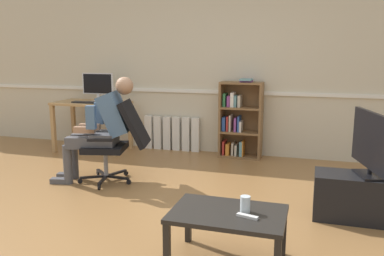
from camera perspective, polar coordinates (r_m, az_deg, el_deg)
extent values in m
plane|color=olive|center=(3.76, -6.17, -12.76)|extent=(18.00, 18.00, 0.00)
cube|color=beige|center=(5.98, 3.77, 9.32)|extent=(12.00, 0.10, 2.70)
cube|color=white|center=(5.94, 3.57, 5.16)|extent=(12.00, 0.03, 0.05)
cube|color=tan|center=(6.39, -19.17, -0.10)|extent=(0.06, 0.06, 0.72)
cube|color=tan|center=(5.85, -11.06, -0.66)|extent=(0.06, 0.06, 0.72)
cube|color=tan|center=(6.31, -8.79, 0.25)|extent=(0.06, 0.06, 0.72)
cube|color=tan|center=(6.82, -16.54, 0.71)|extent=(0.06, 0.06, 0.72)
cube|color=tan|center=(6.27, -14.17, 3.47)|extent=(1.10, 0.61, 0.04)
cube|color=silver|center=(6.28, -13.28, 3.74)|extent=(0.18, 0.14, 0.01)
cube|color=silver|center=(6.29, -13.21, 4.27)|extent=(0.04, 0.02, 0.10)
cube|color=silver|center=(6.27, -13.30, 6.19)|extent=(0.51, 0.02, 0.32)
cube|color=black|center=(6.26, -13.36, 6.17)|extent=(0.47, 0.00, 0.29)
cube|color=black|center=(6.16, -15.07, 3.57)|extent=(0.38, 0.12, 0.02)
cube|color=white|center=(6.00, -12.22, 3.58)|extent=(0.06, 0.10, 0.03)
cube|color=brown|center=(5.80, 4.22, 1.27)|extent=(0.03, 0.28, 1.09)
cube|color=brown|center=(5.70, 9.80, 0.97)|extent=(0.03, 0.28, 1.09)
cube|color=brown|center=(5.88, 7.23, 1.34)|extent=(0.57, 0.02, 1.09)
cube|color=brown|center=(5.86, 6.87, -3.99)|extent=(0.54, 0.28, 0.03)
cube|color=brown|center=(5.78, 6.94, -0.60)|extent=(0.54, 0.28, 0.03)
cube|color=brown|center=(5.72, 7.02, 2.87)|extent=(0.54, 0.28, 0.03)
cube|color=brown|center=(5.68, 7.11, 6.39)|extent=(0.54, 0.28, 0.03)
cube|color=red|center=(5.87, 4.64, -2.74)|extent=(0.03, 0.19, 0.20)
cube|color=#2D519E|center=(5.80, 4.69, 0.65)|extent=(0.05, 0.19, 0.20)
cube|color=#38844C|center=(5.77, 4.78, 4.05)|extent=(0.04, 0.19, 0.19)
cube|color=orange|center=(5.86, 5.21, -2.97)|extent=(0.05, 0.19, 0.17)
cube|color=red|center=(5.79, 5.21, 0.67)|extent=(0.03, 0.19, 0.21)
cube|color=#89428E|center=(5.75, 5.37, 3.86)|extent=(0.04, 0.19, 0.15)
cube|color=beige|center=(5.87, 5.92, -2.90)|extent=(0.03, 0.19, 0.18)
cube|color=beige|center=(5.77, 5.57, 0.73)|extent=(0.03, 0.19, 0.23)
cube|color=white|center=(5.73, 5.88, 4.08)|extent=(0.05, 0.19, 0.21)
cube|color=beige|center=(5.84, 6.38, -3.09)|extent=(0.03, 0.19, 0.16)
cube|color=#89428E|center=(5.77, 6.31, 0.54)|extent=(0.03, 0.19, 0.20)
cube|color=#6699A3|center=(5.74, 6.30, 3.87)|extent=(0.04, 0.19, 0.16)
cube|color=orange|center=(5.82, 7.27, -2.87)|extent=(0.03, 0.19, 0.21)
cube|color=#2D519E|center=(5.75, 6.75, 0.62)|extent=(0.03, 0.19, 0.22)
cube|color=beige|center=(5.72, 6.86, 3.84)|extent=(0.04, 0.19, 0.17)
cube|color=#6699A3|center=(5.82, 7.09, -2.88)|extent=(0.04, 0.19, 0.21)
cube|color=white|center=(5.76, 7.00, 0.27)|extent=(0.04, 0.19, 0.15)
cube|color=#89428E|center=(5.69, 7.78, 6.65)|extent=(0.16, 0.22, 0.02)
cube|color=#6699A3|center=(5.64, 7.77, 6.85)|extent=(0.16, 0.22, 0.02)
cube|color=white|center=(6.34, -6.18, -0.56)|extent=(0.12, 0.08, 0.52)
cube|color=white|center=(6.28, -4.88, -0.65)|extent=(0.12, 0.08, 0.52)
cube|color=white|center=(6.22, -3.56, -0.73)|extent=(0.12, 0.08, 0.52)
cube|color=white|center=(6.17, -2.22, -0.81)|extent=(0.12, 0.08, 0.52)
cube|color=white|center=(6.12, -0.85, -0.90)|extent=(0.12, 0.08, 0.52)
cube|color=white|center=(6.08, 0.54, -0.99)|extent=(0.12, 0.08, 0.52)
cube|color=black|center=(4.70, -12.61, -7.25)|extent=(0.11, 0.30, 0.02)
cylinder|color=black|center=(4.57, -13.11, -8.27)|extent=(0.03, 0.06, 0.06)
cube|color=black|center=(4.76, -10.60, -6.94)|extent=(0.30, 0.06, 0.02)
cylinder|color=black|center=(4.69, -9.01, -7.62)|extent=(0.06, 0.03, 0.06)
cube|color=black|center=(4.92, -10.74, -6.33)|extent=(0.15, 0.29, 0.02)
cylinder|color=black|center=(5.03, -9.41, -6.38)|extent=(0.04, 0.06, 0.06)
cube|color=black|center=(4.97, -12.73, -6.25)|extent=(0.25, 0.22, 0.02)
cylinder|color=black|center=(5.12, -13.29, -6.23)|extent=(0.06, 0.05, 0.06)
cube|color=black|center=(4.83, -13.90, -6.79)|extent=(0.27, 0.19, 0.02)
cylinder|color=black|center=(4.85, -15.67, -7.30)|extent=(0.06, 0.05, 0.06)
cylinder|color=gray|center=(4.79, -12.19, -4.88)|extent=(0.05, 0.05, 0.30)
cube|color=black|center=(4.74, -12.28, -2.73)|extent=(0.56, 0.56, 0.07)
cube|color=black|center=(4.60, -8.19, 0.64)|extent=(0.40, 0.50, 0.53)
cube|color=black|center=(4.95, -11.32, -0.41)|extent=(0.28, 0.11, 0.03)
cube|color=black|center=(4.46, -13.00, -1.70)|extent=(0.28, 0.11, 0.03)
cube|color=#4C4C51|center=(4.72, -12.33, -1.49)|extent=(0.33, 0.39, 0.14)
cube|color=#476689|center=(4.64, -10.97, 2.03)|extent=(0.43, 0.42, 0.52)
sphere|color=#A87A5B|center=(4.57, -9.61, 5.96)|extent=(0.20, 0.20, 0.20)
cube|color=white|center=(4.79, -15.61, -0.25)|extent=(0.15, 0.07, 0.02)
cube|color=#4C4C51|center=(4.88, -14.36, -1.54)|extent=(0.44, 0.22, 0.13)
cylinder|color=#4C4C51|center=(5.01, -16.51, -4.38)|extent=(0.10, 0.10, 0.46)
cube|color=#4C4C51|center=(5.10, -17.45, -6.48)|extent=(0.24, 0.14, 0.06)
cube|color=#4C4C51|center=(4.70, -15.10, -2.06)|extent=(0.44, 0.22, 0.13)
cylinder|color=#4C4C51|center=(4.83, -17.31, -4.98)|extent=(0.10, 0.10, 0.46)
cube|color=#4C4C51|center=(4.92, -18.28, -7.16)|extent=(0.24, 0.14, 0.06)
cube|color=#476689|center=(4.85, -13.09, 2.09)|extent=(0.12, 0.10, 0.26)
cube|color=#A87A5B|center=(4.85, -14.36, 0.18)|extent=(0.25, 0.12, 0.07)
cube|color=#476689|center=(4.55, -14.22, 1.48)|extent=(0.12, 0.10, 0.26)
cube|color=#A87A5B|center=(4.67, -15.07, -0.25)|extent=(0.25, 0.12, 0.07)
cube|color=black|center=(3.97, 23.74, -9.16)|extent=(0.93, 0.38, 0.42)
cube|color=black|center=(3.90, 23.98, -6.15)|extent=(0.27, 0.36, 0.02)
cylinder|color=black|center=(3.89, 24.02, -5.65)|extent=(0.04, 0.04, 0.05)
cube|color=black|center=(3.83, 24.34, -1.71)|extent=(0.25, 0.81, 0.50)
cube|color=#B7D1F9|center=(3.84, 24.64, -1.71)|extent=(0.20, 0.76, 0.46)
cube|color=black|center=(2.86, -3.60, -16.69)|extent=(0.04, 0.04, 0.36)
cube|color=black|center=(3.14, 12.90, -14.30)|extent=(0.04, 0.04, 0.36)
cube|color=black|center=(3.27, -0.55, -13.01)|extent=(0.04, 0.04, 0.36)
cube|color=black|center=(2.89, 5.15, -12.11)|extent=(0.80, 0.54, 0.03)
cylinder|color=silver|center=(2.87, 7.60, -10.72)|extent=(0.07, 0.07, 0.12)
cube|color=white|center=(2.80, 7.91, -12.37)|extent=(0.15, 0.07, 0.02)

